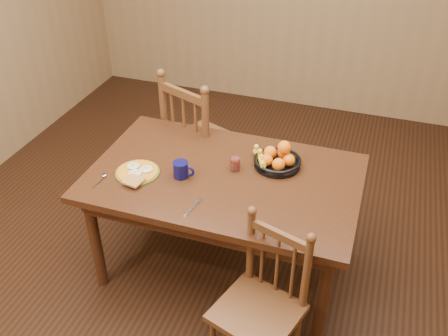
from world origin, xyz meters
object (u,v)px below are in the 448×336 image
(chair_far, at_px, (201,144))
(chair_near, at_px, (261,305))
(fruit_bowl, at_px, (277,159))
(dining_table, at_px, (224,186))
(coffee_mug, at_px, (181,170))
(breakfast_plate, at_px, (137,172))

(chair_far, relative_size, chair_near, 1.22)
(chair_near, bearing_deg, fruit_bowl, 117.29)
(dining_table, distance_m, coffee_mug, 0.29)
(fruit_bowl, bearing_deg, coffee_mug, -149.85)
(chair_far, bearing_deg, fruit_bowl, 169.23)
(chair_far, xyz_separation_m, coffee_mug, (0.15, -0.71, 0.27))
(breakfast_plate, relative_size, fruit_bowl, 0.91)
(chair_far, distance_m, breakfast_plate, 0.82)
(dining_table, bearing_deg, coffee_mug, -157.34)
(breakfast_plate, bearing_deg, coffee_mug, 13.17)
(dining_table, xyz_separation_m, chair_near, (0.41, -0.61, -0.23))
(breakfast_plate, xyz_separation_m, fruit_bowl, (0.76, 0.35, 0.03))
(chair_far, height_order, breakfast_plate, chair_far)
(coffee_mug, bearing_deg, fruit_bowl, 30.15)
(chair_near, xyz_separation_m, breakfast_plate, (-0.90, 0.46, 0.33))
(chair_near, bearing_deg, breakfast_plate, 170.82)
(dining_table, distance_m, fruit_bowl, 0.36)
(dining_table, relative_size, chair_near, 1.80)
(chair_near, xyz_separation_m, coffee_mug, (-0.64, 0.52, 0.37))
(dining_table, bearing_deg, chair_near, -56.27)
(coffee_mug, bearing_deg, chair_near, -38.91)
(chair_near, relative_size, coffee_mug, 6.67)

